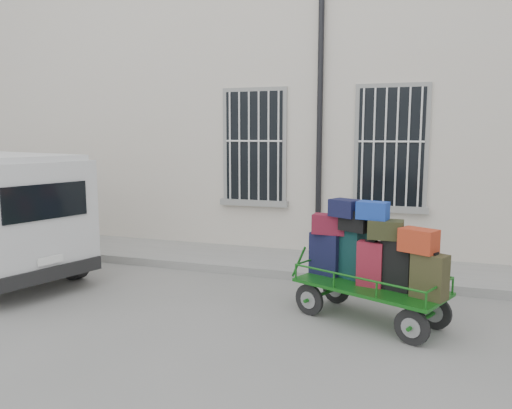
% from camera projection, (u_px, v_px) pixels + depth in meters
% --- Properties ---
extents(ground, '(80.00, 80.00, 0.00)m').
position_uv_depth(ground, '(217.00, 300.00, 7.58)').
color(ground, slate).
rests_on(ground, ground).
extents(building, '(24.00, 5.15, 6.00)m').
position_uv_depth(building, '(302.00, 114.00, 12.33)').
color(building, beige).
rests_on(building, ground).
extents(sidewalk, '(24.00, 1.70, 0.15)m').
position_uv_depth(sidewalk, '(261.00, 261.00, 9.63)').
color(sidewalk, gray).
rests_on(sidewalk, ground).
extents(luggage_cart, '(2.28, 1.58, 1.63)m').
position_uv_depth(luggage_cart, '(369.00, 259.00, 6.62)').
color(luggage_cart, black).
rests_on(luggage_cart, ground).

